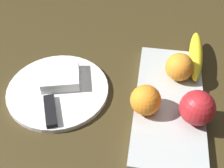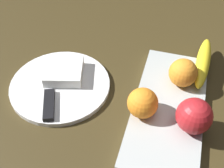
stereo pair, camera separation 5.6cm
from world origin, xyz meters
TOP-DOWN VIEW (x-y plane):
  - ground_plane at (0.00, 0.00)m, footprint 2.40×2.40m
  - fruit_tray at (-0.04, 0.00)m, footprint 0.37×0.16m
  - apple at (-0.09, -0.05)m, footprint 0.08×0.08m
  - banana at (0.11, -0.06)m, footprint 0.20×0.05m
  - orange_near_apple at (-0.08, 0.06)m, footprint 0.07×0.07m
  - orange_near_banana at (0.04, -0.02)m, footprint 0.07×0.07m
  - dinner_plate at (-0.04, 0.27)m, footprint 0.25×0.25m
  - folded_napkin at (-0.01, 0.27)m, footprint 0.12×0.11m
  - knife at (-0.10, 0.27)m, footprint 0.17×0.09m

SIDE VIEW (x-z plane):
  - ground_plane at x=0.00m, z-range 0.00..0.00m
  - dinner_plate at x=-0.04m, z-range 0.00..0.01m
  - fruit_tray at x=-0.04m, z-range 0.00..0.02m
  - knife at x=-0.10m, z-range 0.01..0.02m
  - folded_napkin at x=-0.01m, z-range 0.01..0.04m
  - banana at x=0.11m, z-range 0.02..0.05m
  - orange_near_apple at x=-0.08m, z-range 0.02..0.09m
  - orange_near_banana at x=0.04m, z-range 0.02..0.09m
  - apple at x=-0.09m, z-range 0.02..0.10m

